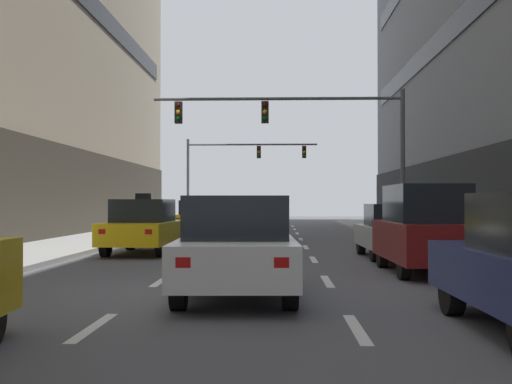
{
  "coord_description": "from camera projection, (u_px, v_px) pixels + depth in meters",
  "views": [
    {
      "loc": [
        0.68,
        -11.45,
        1.63
      ],
      "look_at": [
        -0.48,
        24.64,
        2.14
      ],
      "focal_mm": 46.22,
      "sensor_mm": 36.0,
      "label": 1
    }
  ],
  "objects": [
    {
      "name": "taxi_driving_0",
      "position": [
        198.0,
        217.0,
        33.14
      ],
      "size": [
        1.99,
        4.53,
        1.87
      ],
      "color": "black",
      "rests_on": "ground"
    },
    {
      "name": "car_driving_4",
      "position": [
        261.0,
        221.0,
        28.22
      ],
      "size": [
        1.92,
        4.33,
        1.6
      ],
      "color": "black",
      "rests_on": "ground"
    },
    {
      "name": "traffic_signal_0",
      "position": [
        310.0,
        129.0,
        25.31
      ],
      "size": [
        9.68,
        0.35,
        5.8
      ],
      "color": "#4C4C51",
      "rests_on": "sidewalk_right"
    },
    {
      "name": "car_parked_2",
      "position": [
        425.0,
        229.0,
        14.91
      ],
      "size": [
        1.8,
        4.17,
        2.0
      ],
      "color": "black",
      "rests_on": "ground"
    },
    {
      "name": "ground_plane",
      "position": [
        238.0,
        295.0,
        11.44
      ],
      "size": [
        120.0,
        120.0,
        0.0
      ],
      "primitive_type": "plane",
      "color": "#515156"
    },
    {
      "name": "taxi_driving_2",
      "position": [
        144.0,
        227.0,
        20.53
      ],
      "size": [
        2.07,
        4.59,
        1.88
      ],
      "color": "black",
      "rests_on": "ground"
    },
    {
      "name": "traffic_signal_1",
      "position": [
        235.0,
        162.0,
        45.39
      ],
      "size": [
        9.01,
        0.34,
        5.81
      ],
      "color": "#4C4C51",
      "rests_on": "sidewalk_left"
    },
    {
      "name": "lane_stripe_l2_s5",
      "position": [
        314.0,
        259.0,
        18.39
      ],
      "size": [
        0.16,
        2.0,
        0.01
      ],
      "primitive_type": "cube",
      "color": "silver",
      "rests_on": "ground"
    },
    {
      "name": "lane_stripe_l2_s9",
      "position": [
        295.0,
        229.0,
        38.37
      ],
      "size": [
        0.16,
        2.0,
        0.01
      ],
      "primitive_type": "cube",
      "color": "silver",
      "rests_on": "ground"
    },
    {
      "name": "lane_stripe_l1_s10",
      "position": [
        241.0,
        226.0,
        43.48
      ],
      "size": [
        0.16,
        2.0,
        0.01
      ],
      "primitive_type": "cube",
      "color": "silver",
      "rests_on": "ground"
    },
    {
      "name": "car_driving_1",
      "position": [
        237.0,
        247.0,
        11.19
      ],
      "size": [
        2.07,
        4.65,
        1.72
      ],
      "color": "black",
      "rests_on": "ground"
    },
    {
      "name": "lane_stripe_l1_s7",
      "position": [
        222.0,
        239.0,
        28.49
      ],
      "size": [
        0.16,
        2.0,
        0.01
      ],
      "primitive_type": "cube",
      "color": "silver",
      "rests_on": "ground"
    },
    {
      "name": "lane_stripe_l1_s5",
      "position": [
        193.0,
        259.0,
        18.5
      ],
      "size": [
        0.16,
        2.0,
        0.01
      ],
      "primitive_type": "cube",
      "color": "silver",
      "rests_on": "ground"
    },
    {
      "name": "car_parked_3",
      "position": [
        394.0,
        231.0,
        18.92
      ],
      "size": [
        1.82,
        4.18,
        1.56
      ],
      "color": "black",
      "rests_on": "ground"
    },
    {
      "name": "lane_stripe_l1_s6",
      "position": [
        211.0,
        247.0,
        23.49
      ],
      "size": [
        0.16,
        2.0,
        0.01
      ],
      "primitive_type": "cube",
      "color": "silver",
      "rests_on": "ground"
    },
    {
      "name": "lane_stripe_l2_s8",
      "position": [
        297.0,
        233.0,
        33.38
      ],
      "size": [
        0.16,
        2.0,
        0.01
      ],
      "primitive_type": "cube",
      "color": "silver",
      "rests_on": "ground"
    },
    {
      "name": "lane_stripe_l2_s7",
      "position": [
        301.0,
        239.0,
        28.38
      ],
      "size": [
        0.16,
        2.0,
        0.01
      ],
      "primitive_type": "cube",
      "color": "silver",
      "rests_on": "ground"
    },
    {
      "name": "lane_stripe_l2_s10",
      "position": [
        293.0,
        226.0,
        43.37
      ],
      "size": [
        0.16,
        2.0,
        0.01
      ],
      "primitive_type": "cube",
      "color": "silver",
      "rests_on": "ground"
    },
    {
      "name": "pedestrian_0",
      "position": [
        502.0,
        226.0,
        15.44
      ],
      "size": [
        0.28,
        0.52,
        1.6
      ],
      "color": "#383D59",
      "rests_on": "sidewalk_right"
    },
    {
      "name": "lane_stripe_l2_s4",
      "position": [
        327.0,
        281.0,
        13.39
      ],
      "size": [
        0.16,
        2.0,
        0.01
      ],
      "primitive_type": "cube",
      "color": "silver",
      "rests_on": "ground"
    },
    {
      "name": "lane_stripe_l1_s8",
      "position": [
        231.0,
        233.0,
        33.49
      ],
      "size": [
        0.16,
        2.0,
        0.01
      ],
      "primitive_type": "cube",
      "color": "silver",
      "rests_on": "ground"
    },
    {
      "name": "lane_stripe_l1_s9",
      "position": [
        237.0,
        229.0,
        38.48
      ],
      "size": [
        0.16,
        2.0,
        0.01
      ],
      "primitive_type": "cube",
      "color": "silver",
      "rests_on": "ground"
    },
    {
      "name": "lane_stripe_l1_s3",
      "position": [
        93.0,
        327.0,
        8.5
      ],
      "size": [
        0.16,
        2.0,
        0.01
      ],
      "primitive_type": "cube",
      "color": "silver",
      "rests_on": "ground"
    },
    {
      "name": "lane_stripe_l2_s3",
      "position": [
        357.0,
        329.0,
        8.39
      ],
      "size": [
        0.16,
        2.0,
        0.01
      ],
      "primitive_type": "cube",
      "color": "silver",
      "rests_on": "ground"
    },
    {
      "name": "lane_stripe_l2_s6",
      "position": [
        306.0,
        247.0,
        23.38
      ],
      "size": [
        0.16,
        2.0,
        0.01
      ],
      "primitive_type": "cube",
      "color": "silver",
      "rests_on": "ground"
    },
    {
      "name": "lane_stripe_l1_s4",
      "position": [
        161.0,
        281.0,
        13.5
      ],
      "size": [
        0.16,
        2.0,
        0.01
      ],
      "primitive_type": "cube",
      "color": "silver",
      "rests_on": "ground"
    }
  ]
}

